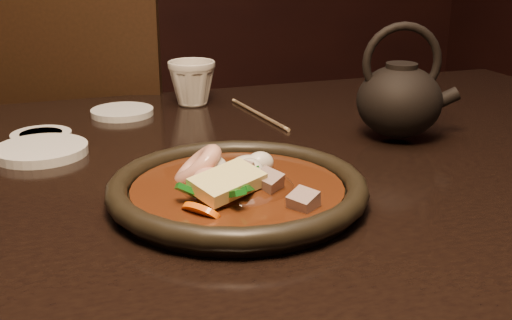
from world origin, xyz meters
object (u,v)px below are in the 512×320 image
object	(u,v)px
table	(209,215)
plate	(238,190)
tea_cup	(192,81)
teapot	(400,97)
chair	(80,174)

from	to	relation	value
table	plate	bearing A→B (deg)	-89.90
table	plate	xyz separation A→B (m)	(0.00, -0.14, 0.09)
tea_cup	table	bearing A→B (deg)	-100.07
table	teapot	size ratio (longest dim) A/B	9.12
teapot	table	bearing A→B (deg)	-160.68
table	teapot	xyz separation A→B (m)	(0.31, 0.02, 0.14)
chair	teapot	size ratio (longest dim) A/B	5.53
plate	tea_cup	bearing A→B (deg)	82.92
table	tea_cup	distance (m)	0.36
chair	plate	xyz separation A→B (m)	(0.14, -0.78, 0.24)
chair	tea_cup	distance (m)	0.45
table	tea_cup	xyz separation A→B (m)	(0.06, 0.33, 0.12)
teapot	tea_cup	bearing A→B (deg)	143.99
table	plate	distance (m)	0.17
plate	tea_cup	xyz separation A→B (m)	(0.06, 0.48, 0.03)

